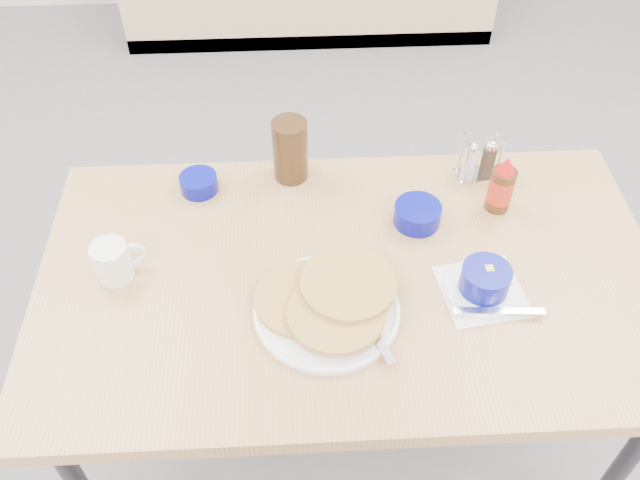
{
  "coord_description": "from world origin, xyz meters",
  "views": [
    {
      "loc": [
        -0.12,
        -0.72,
        1.92
      ],
      "look_at": [
        -0.07,
        0.3,
        0.82
      ],
      "focal_mm": 38.0,
      "sensor_mm": 36.0,
      "label": 1
    }
  ],
  "objects_px": {
    "grits_setting": "(485,283)",
    "creamer_bowl": "(199,183)",
    "condiment_caddy": "(479,162)",
    "dining_table": "(350,291)",
    "pancake_plate": "(328,304)",
    "butter_bowl": "(417,214)",
    "syrup_bottle": "(501,187)",
    "amber_tumbler": "(290,150)",
    "coffee_mug": "(114,261)"
  },
  "relations": [
    {
      "from": "grits_setting",
      "to": "creamer_bowl",
      "type": "bearing_deg",
      "value": 150.3
    },
    {
      "from": "condiment_caddy",
      "to": "dining_table",
      "type": "bearing_deg",
      "value": -143.95
    },
    {
      "from": "pancake_plate",
      "to": "condiment_caddy",
      "type": "height_order",
      "value": "condiment_caddy"
    },
    {
      "from": "grits_setting",
      "to": "butter_bowl",
      "type": "height_order",
      "value": "grits_setting"
    },
    {
      "from": "butter_bowl",
      "to": "condiment_caddy",
      "type": "bearing_deg",
      "value": 42.0
    },
    {
      "from": "butter_bowl",
      "to": "syrup_bottle",
      "type": "distance_m",
      "value": 0.21
    },
    {
      "from": "dining_table",
      "to": "pancake_plate",
      "type": "distance_m",
      "value": 0.14
    },
    {
      "from": "grits_setting",
      "to": "amber_tumbler",
      "type": "relative_size",
      "value": 1.31
    },
    {
      "from": "grits_setting",
      "to": "creamer_bowl",
      "type": "xyz_separation_m",
      "value": [
        -0.64,
        0.36,
        -0.01
      ]
    },
    {
      "from": "dining_table",
      "to": "syrup_bottle",
      "type": "xyz_separation_m",
      "value": [
        0.37,
        0.2,
        0.13
      ]
    },
    {
      "from": "coffee_mug",
      "to": "butter_bowl",
      "type": "relative_size",
      "value": 1.03
    },
    {
      "from": "coffee_mug",
      "to": "amber_tumbler",
      "type": "xyz_separation_m",
      "value": [
        0.39,
        0.31,
        0.04
      ]
    },
    {
      "from": "pancake_plate",
      "to": "amber_tumbler",
      "type": "relative_size",
      "value": 1.87
    },
    {
      "from": "creamer_bowl",
      "to": "condiment_caddy",
      "type": "relative_size",
      "value": 0.76
    },
    {
      "from": "grits_setting",
      "to": "syrup_bottle",
      "type": "relative_size",
      "value": 1.39
    },
    {
      "from": "pancake_plate",
      "to": "coffee_mug",
      "type": "bearing_deg",
      "value": 164.76
    },
    {
      "from": "coffee_mug",
      "to": "grits_setting",
      "type": "bearing_deg",
      "value": -6.54
    },
    {
      "from": "grits_setting",
      "to": "dining_table",
      "type": "bearing_deg",
      "value": 166.76
    },
    {
      "from": "dining_table",
      "to": "coffee_mug",
      "type": "distance_m",
      "value": 0.53
    },
    {
      "from": "pancake_plate",
      "to": "amber_tumbler",
      "type": "bearing_deg",
      "value": 98.79
    },
    {
      "from": "butter_bowl",
      "to": "condiment_caddy",
      "type": "height_order",
      "value": "condiment_caddy"
    },
    {
      "from": "creamer_bowl",
      "to": "syrup_bottle",
      "type": "bearing_deg",
      "value": -7.94
    },
    {
      "from": "dining_table",
      "to": "pancake_plate",
      "type": "height_order",
      "value": "pancake_plate"
    },
    {
      "from": "pancake_plate",
      "to": "butter_bowl",
      "type": "distance_m",
      "value": 0.34
    },
    {
      "from": "creamer_bowl",
      "to": "amber_tumbler",
      "type": "height_order",
      "value": "amber_tumbler"
    },
    {
      "from": "pancake_plate",
      "to": "coffee_mug",
      "type": "height_order",
      "value": "coffee_mug"
    },
    {
      "from": "pancake_plate",
      "to": "butter_bowl",
      "type": "height_order",
      "value": "pancake_plate"
    },
    {
      "from": "butter_bowl",
      "to": "amber_tumbler",
      "type": "bearing_deg",
      "value": 148.12
    },
    {
      "from": "pancake_plate",
      "to": "syrup_bottle",
      "type": "relative_size",
      "value": 1.99
    },
    {
      "from": "amber_tumbler",
      "to": "butter_bowl",
      "type": "bearing_deg",
      "value": -31.88
    },
    {
      "from": "syrup_bottle",
      "to": "grits_setting",
      "type": "bearing_deg",
      "value": -109.28
    },
    {
      "from": "grits_setting",
      "to": "amber_tumbler",
      "type": "bearing_deg",
      "value": 135.1
    },
    {
      "from": "pancake_plate",
      "to": "dining_table",
      "type": "bearing_deg",
      "value": 60.31
    },
    {
      "from": "dining_table",
      "to": "condiment_caddy",
      "type": "xyz_separation_m",
      "value": [
        0.35,
        0.32,
        0.11
      ]
    },
    {
      "from": "coffee_mug",
      "to": "syrup_bottle",
      "type": "height_order",
      "value": "syrup_bottle"
    },
    {
      "from": "coffee_mug",
      "to": "syrup_bottle",
      "type": "bearing_deg",
      "value": 10.81
    },
    {
      "from": "dining_table",
      "to": "condiment_caddy",
      "type": "height_order",
      "value": "condiment_caddy"
    },
    {
      "from": "syrup_bottle",
      "to": "creamer_bowl",
      "type": "bearing_deg",
      "value": 172.06
    },
    {
      "from": "amber_tumbler",
      "to": "condiment_caddy",
      "type": "xyz_separation_m",
      "value": [
        0.48,
        -0.02,
        -0.04
      ]
    },
    {
      "from": "dining_table",
      "to": "coffee_mug",
      "type": "relative_size",
      "value": 12.16
    },
    {
      "from": "dining_table",
      "to": "condiment_caddy",
      "type": "bearing_deg",
      "value": 42.12
    },
    {
      "from": "pancake_plate",
      "to": "creamer_bowl",
      "type": "distance_m",
      "value": 0.5
    },
    {
      "from": "amber_tumbler",
      "to": "syrup_bottle",
      "type": "xyz_separation_m",
      "value": [
        0.5,
        -0.14,
        -0.02
      ]
    },
    {
      "from": "coffee_mug",
      "to": "grits_setting",
      "type": "distance_m",
      "value": 0.81
    },
    {
      "from": "amber_tumbler",
      "to": "syrup_bottle",
      "type": "relative_size",
      "value": 1.06
    },
    {
      "from": "dining_table",
      "to": "pancake_plate",
      "type": "bearing_deg",
      "value": -119.69
    },
    {
      "from": "dining_table",
      "to": "grits_setting",
      "type": "relative_size",
      "value": 6.47
    },
    {
      "from": "condiment_caddy",
      "to": "butter_bowl",
      "type": "bearing_deg",
      "value": -144.07
    },
    {
      "from": "dining_table",
      "to": "coffee_mug",
      "type": "xyz_separation_m",
      "value": [
        -0.52,
        0.03,
        0.11
      ]
    },
    {
      "from": "syrup_bottle",
      "to": "pancake_plate",
      "type": "bearing_deg",
      "value": -145.52
    }
  ]
}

